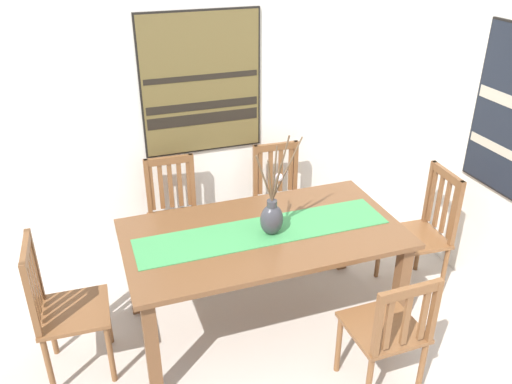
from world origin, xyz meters
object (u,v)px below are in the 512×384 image
chair_4 (388,331)px  painting_on_back_wall (201,84)px  chair_3 (280,199)px  centerpiece_vase (272,215)px  dining_table (263,244)px  chair_0 (61,307)px  chair_2 (423,230)px  chair_1 (175,214)px

chair_4 → painting_on_back_wall: 2.30m
chair_4 → chair_3: bearing=90.2°
chair_3 → chair_4: size_ratio=1.06×
chair_3 → painting_on_back_wall: painting_on_back_wall is taller
centerpiece_vase → dining_table: bearing=132.5°
chair_0 → chair_3: chair_0 is taller
centerpiece_vase → chair_3: centerpiece_vase is taller
chair_2 → chair_4: bearing=-134.4°
chair_0 → chair_1: 1.27m
chair_2 → chair_4: chair_2 is taller
dining_table → centerpiece_vase: centerpiece_vase is taller
chair_3 → chair_0: bearing=-153.7°
chair_0 → chair_1: bearing=45.8°
chair_0 → chair_1: (0.89, 0.91, -0.01)m
chair_0 → chair_4: chair_0 is taller
dining_table → painting_on_back_wall: bearing=94.8°
chair_3 → chair_4: bearing=-89.8°
chair_1 → chair_2: (1.72, -0.88, 0.01)m
centerpiece_vase → chair_1: 1.12m
centerpiece_vase → chair_4: size_ratio=0.81×
painting_on_back_wall → centerpiece_vase: bearing=-83.4°
chair_0 → painting_on_back_wall: (1.22, 1.19, 0.95)m
centerpiece_vase → painting_on_back_wall: size_ratio=0.65×
chair_3 → dining_table: bearing=-118.5°
chair_0 → chair_2: chair_2 is taller
chair_4 → painting_on_back_wall: painting_on_back_wall is taller
centerpiece_vase → chair_2: bearing=2.1°
dining_table → chair_0: bearing=-178.9°
chair_0 → chair_4: bearing=-24.4°
centerpiece_vase → chair_0: 1.42m
dining_table → chair_3: bearing=61.5°
chair_2 → chair_3: size_ratio=1.04×
chair_3 → painting_on_back_wall: bearing=151.7°
dining_table → chair_4: (0.47, -0.84, -0.19)m
chair_4 → centerpiece_vase: bearing=118.5°
chair_1 → chair_3: chair_3 is taller
chair_0 → chair_4: 1.97m
centerpiece_vase → chair_3: size_ratio=0.76×
centerpiece_vase → chair_4: centerpiece_vase is taller
chair_1 → chair_4: chair_1 is taller
dining_table → chair_1: size_ratio=1.95×
dining_table → chair_0: 1.33m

